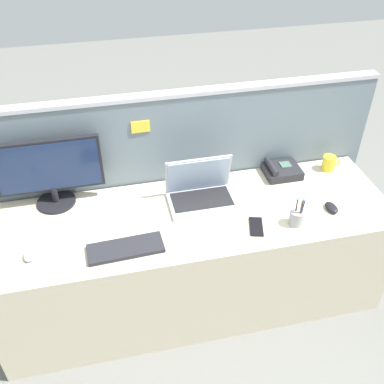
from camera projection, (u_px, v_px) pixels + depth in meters
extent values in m
plane|color=slate|center=(194.00, 296.00, 2.88)|extent=(10.00, 10.00, 0.00)
cube|color=beige|center=(194.00, 259.00, 2.67)|extent=(2.24, 0.69, 0.70)
cube|color=slate|center=(180.00, 186.00, 2.80)|extent=(2.39, 0.06, 1.24)
cube|color=#B7BAC1|center=(178.00, 93.00, 2.41)|extent=(2.39, 0.07, 0.02)
cube|color=beige|center=(23.00, 188.00, 2.52)|extent=(0.11, 0.01, 0.07)
cube|color=yellow|center=(141.00, 127.00, 2.44)|extent=(0.10, 0.01, 0.07)
cylinder|color=black|center=(57.00, 202.00, 2.53)|extent=(0.22, 0.22, 0.02)
cylinder|color=black|center=(55.00, 194.00, 2.49)|extent=(0.04, 0.04, 0.09)
cube|color=black|center=(48.00, 166.00, 2.39)|extent=(0.57, 0.03, 0.32)
cube|color=#19284C|center=(48.00, 167.00, 2.37)|extent=(0.54, 0.01, 0.29)
cube|color=#B2B5BC|center=(202.00, 202.00, 2.52)|extent=(0.38, 0.25, 0.02)
cube|color=black|center=(202.00, 199.00, 2.52)|extent=(0.34, 0.18, 0.00)
cube|color=#B2B5BC|center=(198.00, 174.00, 2.52)|extent=(0.38, 0.05, 0.23)
cube|color=#9EB2D1|center=(198.00, 175.00, 2.52)|extent=(0.35, 0.04, 0.21)
cube|color=#232328|center=(282.00, 171.00, 2.73)|extent=(0.21, 0.18, 0.05)
cube|color=#4C6B5B|center=(285.00, 165.00, 2.74)|extent=(0.06, 0.06, 0.01)
cylinder|color=#232328|center=(271.00, 167.00, 2.69)|extent=(0.04, 0.16, 0.04)
cube|color=#232328|center=(126.00, 248.00, 2.23)|extent=(0.39, 0.16, 0.02)
ellipsoid|color=black|center=(331.00, 208.00, 2.47)|extent=(0.07, 0.10, 0.03)
ellipsoid|color=silver|center=(30.00, 254.00, 2.19)|extent=(0.08, 0.11, 0.03)
cylinder|color=#99999E|center=(296.00, 218.00, 2.36)|extent=(0.08, 0.08, 0.09)
cylinder|color=black|center=(296.00, 209.00, 2.33)|extent=(0.01, 0.01, 0.13)
cylinder|color=blue|center=(302.00, 211.00, 2.32)|extent=(0.02, 0.01, 0.14)
cylinder|color=#238438|center=(301.00, 210.00, 2.32)|extent=(0.01, 0.01, 0.13)
cylinder|color=red|center=(301.00, 211.00, 2.32)|extent=(0.02, 0.02, 0.14)
cube|color=black|center=(256.00, 227.00, 2.36)|extent=(0.11, 0.16, 0.01)
cylinder|color=yellow|center=(329.00, 163.00, 2.77)|extent=(0.08, 0.08, 0.09)
torus|color=yellow|center=(336.00, 162.00, 2.77)|extent=(0.05, 0.01, 0.05)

